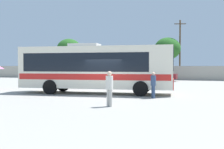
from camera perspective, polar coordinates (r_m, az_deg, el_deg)
The scene contains 12 objects.
ground_plane at distance 28.60m, azimuth 5.12°, elevation -2.32°, with size 300.00×300.00×0.00m, color gray.
perimeter_wall at distance 41.15m, azimuth 9.13°, elevation 0.35°, with size 80.00×0.30×2.04m, color #9E998C.
coach_bus_cream_red at distance 20.31m, azimuth -3.77°, elevation 1.57°, with size 11.46×3.69×3.70m.
attendant_by_bus_door at distance 17.47m, azimuth 8.62°, elevation -1.87°, with size 0.48×0.48×1.67m.
passenger_waiting_on_apron at distance 13.73m, azimuth -0.55°, elevation -2.54°, with size 0.48×0.48×1.79m.
parked_car_leftmost_dark_blue at distance 41.60m, azimuth -8.11°, elevation 0.01°, with size 4.26×2.09×1.43m.
parked_car_second_grey at distance 39.12m, azimuth 0.45°, elevation -0.09°, with size 4.44×2.17×1.42m.
parked_car_third_maroon at distance 37.20m, azimuth 10.04°, elevation -0.13°, with size 4.56×2.11×1.54m.
utility_pole_near at distance 44.59m, azimuth 14.00°, elevation 5.32°, with size 1.77×0.58×9.28m.
roadside_tree_left at distance 49.16m, azimuth -8.97°, elevation 5.23°, with size 4.31×4.31×6.86m.
roadside_tree_midleft at distance 47.18m, azimuth 1.76°, elevation 4.08°, with size 3.41×3.41×5.40m.
roadside_tree_midright at distance 44.44m, azimuth 11.51°, elevation 5.30°, with size 4.14×4.14×6.56m.
Camera 1 is at (6.38, -17.80, 2.05)m, focal length 43.78 mm.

